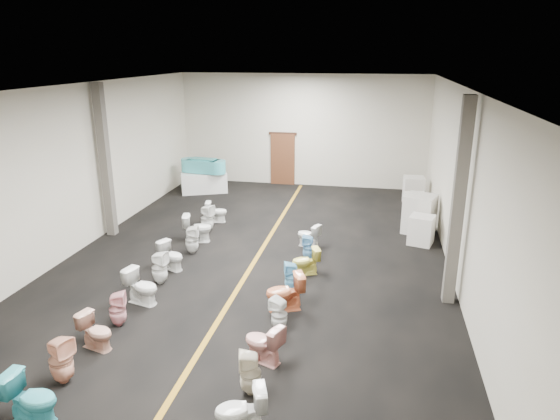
{
  "coord_description": "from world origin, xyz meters",
  "views": [
    {
      "loc": [
        3.01,
        -12.02,
        5.29
      ],
      "look_at": [
        0.45,
        1.0,
        1.08
      ],
      "focal_mm": 32.0,
      "sensor_mm": 36.0,
      "label": 1
    }
  ],
  "objects_px": {
    "toilet_left_10": "(216,212)",
    "toilet_left_6": "(171,256)",
    "toilet_right_7": "(306,261)",
    "appliance_crate_c": "(416,205)",
    "toilet_right_6": "(292,277)",
    "toilet_left_8": "(198,228)",
    "toilet_left_4": "(142,287)",
    "toilet_left_9": "(207,218)",
    "toilet_right_5": "(285,292)",
    "toilet_left_2": "(96,331)",
    "appliance_crate_b": "(420,214)",
    "toilet_right_4": "(279,315)",
    "display_table": "(204,182)",
    "appliance_crate_a": "(421,230)",
    "toilet_left_5": "(159,268)",
    "toilet_left_1": "(61,360)",
    "toilet_right_9": "(308,235)",
    "toilet_right_1": "(241,411)",
    "toilet_right_3": "(263,343)",
    "toilet_left_7": "(192,240)",
    "toilet_right_2": "(250,373)",
    "toilet_left_0": "(31,398)",
    "bathtub": "(203,165)",
    "toilet_left_3": "(118,309)",
    "appliance_crate_d": "(413,191)",
    "toilet_right_8": "(309,248)"
  },
  "relations": [
    {
      "from": "toilet_left_5",
      "to": "appliance_crate_b",
      "type": "bearing_deg",
      "value": -47.4
    },
    {
      "from": "toilet_left_8",
      "to": "toilet_right_5",
      "type": "bearing_deg",
      "value": -151.9
    },
    {
      "from": "toilet_left_7",
      "to": "display_table",
      "type": "bearing_deg",
      "value": 6.48
    },
    {
      "from": "toilet_right_4",
      "to": "toilet_right_6",
      "type": "relative_size",
      "value": 0.98
    },
    {
      "from": "toilet_right_1",
      "to": "toilet_left_1",
      "type": "bearing_deg",
      "value": -120.1
    },
    {
      "from": "display_table",
      "to": "bathtub",
      "type": "distance_m",
      "value": 0.68
    },
    {
      "from": "toilet_left_3",
      "to": "toilet_right_8",
      "type": "distance_m",
      "value": 5.23
    },
    {
      "from": "appliance_crate_c",
      "to": "toilet_left_4",
      "type": "height_order",
      "value": "toilet_left_4"
    },
    {
      "from": "appliance_crate_c",
      "to": "toilet_left_6",
      "type": "distance_m",
      "value": 8.51
    },
    {
      "from": "toilet_right_6",
      "to": "toilet_left_8",
      "type": "bearing_deg",
      "value": -144.87
    },
    {
      "from": "appliance_crate_a",
      "to": "toilet_left_9",
      "type": "xyz_separation_m",
      "value": [
        -6.38,
        -0.2,
        0.01
      ]
    },
    {
      "from": "appliance_crate_a",
      "to": "toilet_right_9",
      "type": "relative_size",
      "value": 1.21
    },
    {
      "from": "appliance_crate_d",
      "to": "toilet_right_8",
      "type": "bearing_deg",
      "value": -117.28
    },
    {
      "from": "toilet_right_6",
      "to": "toilet_right_2",
      "type": "bearing_deg",
      "value": -16.34
    },
    {
      "from": "toilet_left_10",
      "to": "toilet_right_7",
      "type": "distance_m",
      "value": 4.86
    },
    {
      "from": "toilet_left_5",
      "to": "appliance_crate_a",
      "type": "bearing_deg",
      "value": -53.38
    },
    {
      "from": "toilet_left_1",
      "to": "toilet_left_8",
      "type": "distance_m",
      "value": 6.64
    },
    {
      "from": "toilet_right_1",
      "to": "appliance_crate_b",
      "type": "bearing_deg",
      "value": 141.36
    },
    {
      "from": "toilet_right_9",
      "to": "toilet_left_7",
      "type": "bearing_deg",
      "value": -47.38
    },
    {
      "from": "appliance_crate_d",
      "to": "toilet_left_6",
      "type": "distance_m",
      "value": 9.51
    },
    {
      "from": "toilet_left_10",
      "to": "toilet_left_6",
      "type": "bearing_deg",
      "value": 169.67
    },
    {
      "from": "display_table",
      "to": "toilet_left_8",
      "type": "xyz_separation_m",
      "value": [
        1.64,
        -5.21,
        0.02
      ]
    },
    {
      "from": "toilet_left_0",
      "to": "toilet_left_5",
      "type": "bearing_deg",
      "value": 2.61
    },
    {
      "from": "appliance_crate_b",
      "to": "toilet_left_5",
      "type": "height_order",
      "value": "appliance_crate_b"
    },
    {
      "from": "toilet_left_0",
      "to": "toilet_left_2",
      "type": "xyz_separation_m",
      "value": [
        -0.11,
        1.96,
        -0.06
      ]
    },
    {
      "from": "toilet_left_3",
      "to": "toilet_left_8",
      "type": "height_order",
      "value": "toilet_left_8"
    },
    {
      "from": "bathtub",
      "to": "toilet_right_1",
      "type": "relative_size",
      "value": 2.44
    },
    {
      "from": "toilet_right_7",
      "to": "appliance_crate_c",
      "type": "bearing_deg",
      "value": 128.16
    },
    {
      "from": "bathtub",
      "to": "appliance_crate_d",
      "type": "relative_size",
      "value": 1.83
    },
    {
      "from": "toilet_left_8",
      "to": "toilet_right_1",
      "type": "bearing_deg",
      "value": -170.16
    },
    {
      "from": "toilet_left_8",
      "to": "toilet_right_6",
      "type": "bearing_deg",
      "value": -143.67
    },
    {
      "from": "display_table",
      "to": "toilet_left_2",
      "type": "height_order",
      "value": "display_table"
    },
    {
      "from": "toilet_left_7",
      "to": "toilet_right_4",
      "type": "bearing_deg",
      "value": -147.87
    },
    {
      "from": "toilet_left_1",
      "to": "toilet_right_9",
      "type": "distance_m",
      "value": 7.54
    },
    {
      "from": "toilet_left_4",
      "to": "toilet_right_6",
      "type": "relative_size",
      "value": 1.09
    },
    {
      "from": "appliance_crate_d",
      "to": "toilet_right_5",
      "type": "relative_size",
      "value": 1.22
    },
    {
      "from": "toilet_left_4",
      "to": "toilet_left_9",
      "type": "height_order",
      "value": "toilet_left_9"
    },
    {
      "from": "toilet_right_6",
      "to": "toilet_left_4",
      "type": "bearing_deg",
      "value": -85.13
    },
    {
      "from": "bathtub",
      "to": "toilet_left_10",
      "type": "bearing_deg",
      "value": -56.03
    },
    {
      "from": "toilet_left_0",
      "to": "toilet_left_10",
      "type": "height_order",
      "value": "toilet_left_0"
    },
    {
      "from": "toilet_left_3",
      "to": "toilet_right_2",
      "type": "xyz_separation_m",
      "value": [
        3.14,
        -1.53,
        0.02
      ]
    },
    {
      "from": "toilet_left_2",
      "to": "appliance_crate_b",
      "type": "bearing_deg",
      "value": -24.13
    },
    {
      "from": "toilet_left_6",
      "to": "toilet_right_7",
      "type": "bearing_deg",
      "value": -59.37
    },
    {
      "from": "toilet_left_2",
      "to": "toilet_right_4",
      "type": "height_order",
      "value": "toilet_right_4"
    },
    {
      "from": "toilet_left_7",
      "to": "toilet_right_9",
      "type": "bearing_deg",
      "value": -80.36
    },
    {
      "from": "toilet_right_6",
      "to": "toilet_right_3",
      "type": "bearing_deg",
      "value": -16.41
    },
    {
      "from": "toilet_left_2",
      "to": "toilet_left_8",
      "type": "height_order",
      "value": "toilet_left_8"
    },
    {
      "from": "toilet_left_9",
      "to": "toilet_right_1",
      "type": "relative_size",
      "value": 1.12
    },
    {
      "from": "display_table",
      "to": "toilet_right_5",
      "type": "bearing_deg",
      "value": -60.77
    },
    {
      "from": "toilet_left_8",
      "to": "toilet_left_9",
      "type": "relative_size",
      "value": 0.97
    }
  ]
}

